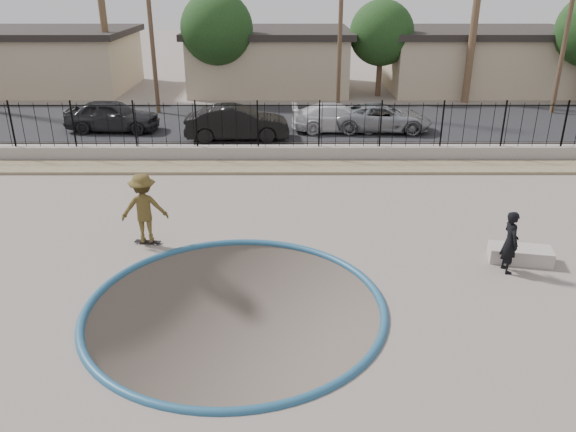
# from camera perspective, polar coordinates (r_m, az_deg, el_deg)

# --- Properties ---
(ground) EXTENTS (120.00, 120.00, 2.20)m
(ground) POSITION_cam_1_polar(r_m,az_deg,el_deg) (25.47, -2.78, 4.48)
(ground) COLOR slate
(ground) RESTS_ON ground
(bowl_pit) EXTENTS (6.84, 6.84, 1.80)m
(bowl_pit) POSITION_cam_1_polar(r_m,az_deg,el_deg) (13.21, -5.36, -9.21)
(bowl_pit) COLOR #484037
(bowl_pit) RESTS_ON ground
(coping_ring) EXTENTS (7.04, 7.04, 0.20)m
(coping_ring) POSITION_cam_1_polar(r_m,az_deg,el_deg) (13.21, -5.36, -9.21)
(coping_ring) COLOR #235172
(coping_ring) RESTS_ON ground
(rock_strip) EXTENTS (42.00, 1.60, 0.11)m
(rock_strip) POSITION_cam_1_polar(r_m,az_deg,el_deg) (22.45, -3.15, 4.98)
(rock_strip) COLOR #9B8C66
(rock_strip) RESTS_ON ground
(retaining_wall) EXTENTS (42.00, 0.45, 0.60)m
(retaining_wall) POSITION_cam_1_polar(r_m,az_deg,el_deg) (23.43, -3.03, 6.39)
(retaining_wall) COLOR gray
(retaining_wall) RESTS_ON ground
(fence) EXTENTS (40.00, 0.04, 1.80)m
(fence) POSITION_cam_1_polar(r_m,az_deg,el_deg) (23.11, -3.09, 9.24)
(fence) COLOR black
(fence) RESTS_ON retaining_wall
(street) EXTENTS (90.00, 8.00, 0.04)m
(street) POSITION_cam_1_polar(r_m,az_deg,el_deg) (29.97, -2.40, 9.57)
(street) COLOR black
(street) RESTS_ON ground
(house_west) EXTENTS (11.60, 8.60, 3.90)m
(house_west) POSITION_cam_1_polar(r_m,az_deg,el_deg) (42.17, -23.44, 14.43)
(house_west) COLOR tan
(house_west) RESTS_ON ground
(house_center) EXTENTS (10.60, 8.60, 3.90)m
(house_center) POSITION_cam_1_polar(r_m,az_deg,el_deg) (38.95, -1.91, 15.67)
(house_center) COLOR tan
(house_center) RESTS_ON ground
(house_east) EXTENTS (12.60, 8.60, 3.90)m
(house_east) POSITION_cam_1_polar(r_m,az_deg,el_deg) (40.98, 18.78, 14.88)
(house_east) COLOR tan
(house_east) RESTS_ON ground
(utility_pole_left) EXTENTS (1.70, 0.24, 9.00)m
(utility_pole_left) POSITION_cam_1_polar(r_m,az_deg,el_deg) (32.01, -13.78, 18.34)
(utility_pole_left) COLOR #473323
(utility_pole_left) RESTS_ON ground
(utility_pole_mid) EXTENTS (1.70, 0.24, 9.50)m
(utility_pole_mid) POSITION_cam_1_polar(r_m,az_deg,el_deg) (31.30, 5.36, 19.23)
(utility_pole_mid) COLOR #473323
(utility_pole_mid) RESTS_ON ground
(utility_pole_right) EXTENTS (1.70, 0.24, 9.00)m
(utility_pole_right) POSITION_cam_1_polar(r_m,az_deg,el_deg) (34.52, 26.55, 16.98)
(utility_pole_right) COLOR #473323
(utility_pole_right) RESTS_ON ground
(street_tree_left) EXTENTS (4.32, 4.32, 6.36)m
(street_tree_left) POSITION_cam_1_polar(r_m,az_deg,el_deg) (35.47, -7.24, 18.37)
(street_tree_left) COLOR #473323
(street_tree_left) RESTS_ON ground
(street_tree_mid) EXTENTS (3.96, 3.96, 5.83)m
(street_tree_mid) POSITION_cam_1_polar(r_m,az_deg,el_deg) (36.71, 9.48, 17.85)
(street_tree_mid) COLOR #473323
(street_tree_mid) RESTS_ON ground
(skater) EXTENTS (1.38, 0.91, 2.00)m
(skater) POSITION_cam_1_polar(r_m,az_deg,el_deg) (16.20, -14.38, 0.47)
(skater) COLOR brown
(skater) RESTS_ON ground
(skateboard) EXTENTS (0.77, 0.30, 0.06)m
(skateboard) POSITION_cam_1_polar(r_m,az_deg,el_deg) (16.58, -14.06, -2.55)
(skateboard) COLOR black
(skateboard) RESTS_ON ground
(videographer) EXTENTS (0.44, 0.63, 1.66)m
(videographer) POSITION_cam_1_polar(r_m,az_deg,el_deg) (15.36, 21.64, -2.47)
(videographer) COLOR black
(videographer) RESTS_ON ground
(concrete_ledge) EXTENTS (1.71, 1.01, 0.40)m
(concrete_ledge) POSITION_cam_1_polar(r_m,az_deg,el_deg) (16.28, 22.51, -3.62)
(concrete_ledge) COLOR #A69A93
(concrete_ledge) RESTS_ON ground
(car_a) EXTENTS (4.58, 2.08, 1.53)m
(car_a) POSITION_cam_1_polar(r_m,az_deg,el_deg) (29.10, -17.42, 9.72)
(car_a) COLOR black
(car_a) RESTS_ON street
(car_b) EXTENTS (4.85, 1.95, 1.57)m
(car_b) POSITION_cam_1_polar(r_m,az_deg,el_deg) (26.36, -5.20, 9.40)
(car_b) COLOR black
(car_b) RESTS_ON street
(car_c) EXTENTS (4.60, 2.03, 1.31)m
(car_c) POSITION_cam_1_polar(r_m,az_deg,el_deg) (27.95, 5.08, 9.93)
(car_c) COLOR silver
(car_c) RESTS_ON street
(car_d) EXTENTS (4.83, 2.42, 1.31)m
(car_d) POSITION_cam_1_polar(r_m,az_deg,el_deg) (28.22, 9.55, 9.83)
(car_d) COLOR gray
(car_d) RESTS_ON street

